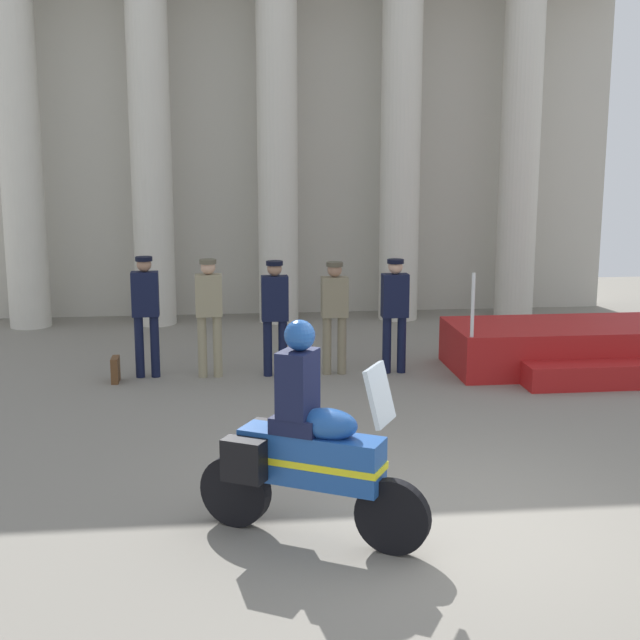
# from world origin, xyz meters

# --- Properties ---
(ground_plane) EXTENTS (28.00, 28.00, 0.00)m
(ground_plane) POSITION_xyz_m (0.00, 0.00, 0.00)
(ground_plane) COLOR gray
(colonnade_backdrop) EXTENTS (13.34, 1.59, 7.54)m
(colonnade_backdrop) POSITION_xyz_m (-0.99, 9.77, 3.90)
(colonnade_backdrop) COLOR beige
(colonnade_backdrop) RESTS_ON ground_plane
(reviewing_stand) EXTENTS (3.43, 2.10, 1.58)m
(reviewing_stand) POSITION_xyz_m (3.03, 5.02, 0.33)
(reviewing_stand) COLOR #A51919
(reviewing_stand) RESTS_ON ground_plane
(officer_in_row_0) EXTENTS (0.38, 0.24, 1.75)m
(officer_in_row_0) POSITION_xyz_m (-3.14, 5.28, 1.04)
(officer_in_row_0) COLOR black
(officer_in_row_0) RESTS_ON ground_plane
(officer_in_row_1) EXTENTS (0.38, 0.24, 1.71)m
(officer_in_row_1) POSITION_xyz_m (-2.24, 5.19, 1.01)
(officer_in_row_1) COLOR gray
(officer_in_row_1) RESTS_ON ground_plane
(officer_in_row_2) EXTENTS (0.38, 0.24, 1.68)m
(officer_in_row_2) POSITION_xyz_m (-1.30, 5.16, 0.99)
(officer_in_row_2) COLOR black
(officer_in_row_2) RESTS_ON ground_plane
(officer_in_row_3) EXTENTS (0.38, 0.24, 1.65)m
(officer_in_row_3) POSITION_xyz_m (-0.43, 5.16, 0.98)
(officer_in_row_3) COLOR #7A7056
(officer_in_row_3) RESTS_ON ground_plane
(officer_in_row_4) EXTENTS (0.38, 0.24, 1.69)m
(officer_in_row_4) POSITION_xyz_m (0.45, 5.14, 0.99)
(officer_in_row_4) COLOR black
(officer_in_row_4) RESTS_ON ground_plane
(motorcycle_with_rider) EXTENTS (1.88, 1.19, 1.90)m
(motorcycle_with_rider) POSITION_xyz_m (-1.39, -0.28, 0.79)
(motorcycle_with_rider) COLOR black
(motorcycle_with_rider) RESTS_ON ground_plane
(briefcase_on_ground) EXTENTS (0.10, 0.32, 0.36)m
(briefcase_on_ground) POSITION_xyz_m (-3.57, 5.05, 0.18)
(briefcase_on_ground) COLOR brown
(briefcase_on_ground) RESTS_ON ground_plane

